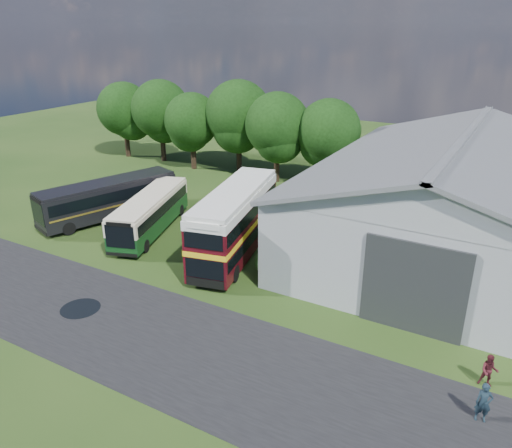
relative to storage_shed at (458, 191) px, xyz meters
The scene contains 18 objects.
ground 22.31m from the storage_shed, 133.18° to the right, with size 120.00×120.00×0.00m, color #1C3611.
asphalt_road 22.84m from the storage_shed, 122.30° to the right, with size 60.00×8.00×0.02m, color black.
puddle 25.50m from the storage_shed, 130.99° to the right, with size 2.20×2.20×0.01m, color black.
storage_shed is the anchor object (origin of this frame).
tree_far_left 38.86m from the storage_shed, 168.09° to the left, with size 6.12×6.12×8.64m.
tree_left_a 34.12m from the storage_shed, 165.53° to the left, with size 6.46×6.46×9.12m.
tree_left_b 29.01m from the storage_shed, 164.98° to the left, with size 5.78×5.78×8.16m.
tree_mid 24.71m from the storage_shed, 159.03° to the left, with size 6.80×6.80×9.60m.
tree_right_a 19.68m from the storage_shed, 156.53° to the left, with size 6.26×6.26×8.83m.
tree_right_b 15.65m from the storage_shed, 146.47° to the left, with size 5.98×5.98×8.45m.
shrub_front 14.33m from the storage_shed, 133.27° to the right, with size 1.70×1.70×1.70m, color #194714.
shrub_mid 13.02m from the storage_shed, 139.65° to the right, with size 1.60×1.60×1.60m, color #194714.
shrub_back 11.90m from the storage_shed, 147.52° to the right, with size 1.80×1.80×1.80m, color #194714.
bus_green_single 22.20m from the storage_shed, 157.71° to the right, with size 5.47×10.55×2.84m.
bus_maroon_double 15.43m from the storage_shed, 145.56° to the right, with size 5.06×11.27×4.70m.
bus_dark_single 26.51m from the storage_shed, 162.72° to the right, with size 6.00×11.54×3.11m.
visitor_a 17.77m from the storage_shed, 76.40° to the right, with size 0.64×0.42×1.75m, color #152530.
visitor_b 15.55m from the storage_shed, 74.43° to the right, with size 0.76×0.59×1.57m, color #44161C.
Camera 1 is at (18.95, -19.08, 14.96)m, focal length 35.00 mm.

